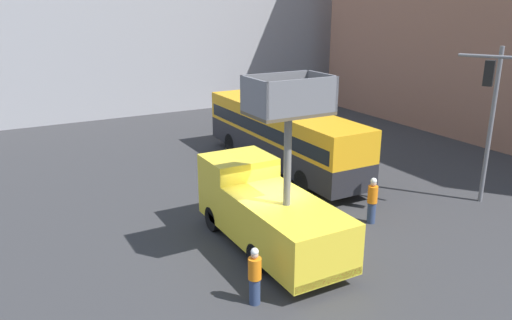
{
  "coord_description": "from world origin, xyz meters",
  "views": [
    {
      "loc": [
        -7.99,
        -13.85,
        8.21
      ],
      "look_at": [
        -0.06,
        0.5,
        2.98
      ],
      "focal_mm": 35.0,
      "sensor_mm": 36.0,
      "label": 1
    }
  ],
  "objects_px": {
    "city_bus": "(282,133)",
    "road_worker_near_truck": "(255,276)",
    "utility_truck": "(267,208)",
    "road_worker_directing": "(372,201)",
    "traffic_light_pole": "(491,105)"
  },
  "relations": [
    {
      "from": "traffic_light_pole",
      "to": "road_worker_near_truck",
      "type": "height_order",
      "value": "traffic_light_pole"
    },
    {
      "from": "traffic_light_pole",
      "to": "road_worker_near_truck",
      "type": "xyz_separation_m",
      "value": [
        -11.37,
        -1.56,
        -3.48
      ]
    },
    {
      "from": "utility_truck",
      "to": "road_worker_directing",
      "type": "height_order",
      "value": "utility_truck"
    },
    {
      "from": "city_bus",
      "to": "road_worker_near_truck",
      "type": "xyz_separation_m",
      "value": [
        -7.05,
        -9.99,
        -0.99
      ]
    },
    {
      "from": "city_bus",
      "to": "road_worker_directing",
      "type": "height_order",
      "value": "city_bus"
    },
    {
      "from": "utility_truck",
      "to": "city_bus",
      "type": "relative_size",
      "value": 0.58
    },
    {
      "from": "utility_truck",
      "to": "road_worker_directing",
      "type": "relative_size",
      "value": 3.65
    },
    {
      "from": "traffic_light_pole",
      "to": "road_worker_near_truck",
      "type": "relative_size",
      "value": 3.74
    },
    {
      "from": "utility_truck",
      "to": "traffic_light_pole",
      "type": "height_order",
      "value": "traffic_light_pole"
    },
    {
      "from": "utility_truck",
      "to": "road_worker_near_truck",
      "type": "distance_m",
      "value": 3.51
    },
    {
      "from": "road_worker_directing",
      "to": "utility_truck",
      "type": "bearing_deg",
      "value": -58.98
    },
    {
      "from": "utility_truck",
      "to": "road_worker_directing",
      "type": "xyz_separation_m",
      "value": [
        4.54,
        -0.23,
        -0.55
      ]
    },
    {
      "from": "utility_truck",
      "to": "road_worker_near_truck",
      "type": "relative_size",
      "value": 3.86
    },
    {
      "from": "city_bus",
      "to": "road_worker_near_truck",
      "type": "height_order",
      "value": "city_bus"
    },
    {
      "from": "city_bus",
      "to": "road_worker_directing",
      "type": "distance_m",
      "value": 7.49
    }
  ]
}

